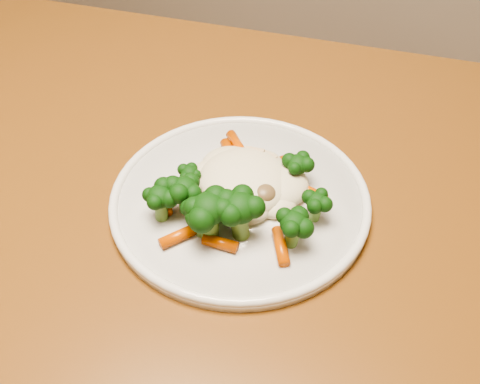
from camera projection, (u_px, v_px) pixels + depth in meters
The scene contains 3 objects.
dining_table at pixel (245, 287), 0.70m from camera, with size 1.30×0.94×0.75m.
plate at pixel (240, 201), 0.66m from camera, with size 0.28×0.28×0.01m, color silver.
meal at pixel (235, 194), 0.63m from camera, with size 0.19×0.19×0.05m.
Camera 1 is at (0.38, -0.38, 1.22)m, focal length 45.00 mm.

